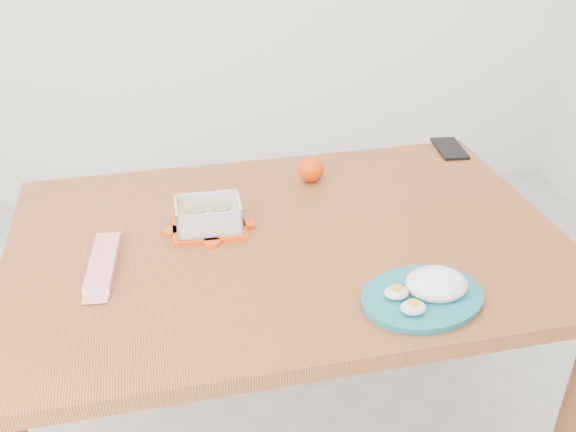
{
  "coord_description": "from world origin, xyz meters",
  "views": [
    {
      "loc": [
        -0.07,
        -1.25,
        1.6
      ],
      "look_at": [
        0.11,
        0.08,
        0.81
      ],
      "focal_mm": 40.0,
      "sensor_mm": 36.0,
      "label": 1
    }
  ],
  "objects": [
    {
      "name": "smartphone",
      "position": [
        0.68,
        0.52,
        0.75
      ],
      "size": [
        0.08,
        0.16,
        0.01
      ],
      "primitive_type": "cube",
      "rotation": [
        0.0,
        0.0,
        -0.03
      ],
      "color": "black",
      "rests_on": "dining_table"
    },
    {
      "name": "orange_fruit",
      "position": [
        0.21,
        0.37,
        0.79
      ],
      "size": [
        0.07,
        0.07,
        0.07
      ],
      "primitive_type": "sphere",
      "color": "#E24004",
      "rests_on": "dining_table"
    },
    {
      "name": "dining_table",
      "position": [
        0.11,
        0.08,
        0.67
      ],
      "size": [
        1.42,
        1.01,
        0.75
      ],
      "rotation": [
        0.0,
        0.0,
        0.09
      ],
      "color": "#9E562C",
      "rests_on": "ground"
    },
    {
      "name": "candy_bar",
      "position": [
        -0.33,
        0.0,
        0.76
      ],
      "size": [
        0.06,
        0.23,
        0.02
      ],
      "primitive_type": "cube",
      "rotation": [
        0.0,
        0.0,
        1.55
      ],
      "color": "red",
      "rests_on": "dining_table"
    },
    {
      "name": "rice_plate",
      "position": [
        0.37,
        -0.21,
        0.77
      ],
      "size": [
        0.33,
        0.33,
        0.07
      ],
      "rotation": [
        0.0,
        0.0,
        0.27
      ],
      "color": "#16697C",
      "rests_on": "dining_table"
    },
    {
      "name": "food_container",
      "position": [
        -0.08,
        0.14,
        0.79
      ],
      "size": [
        0.19,
        0.15,
        0.08
      ],
      "rotation": [
        0.0,
        0.0,
        0.05
      ],
      "color": "#F54807",
      "rests_on": "dining_table"
    }
  ]
}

